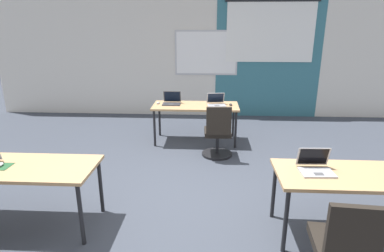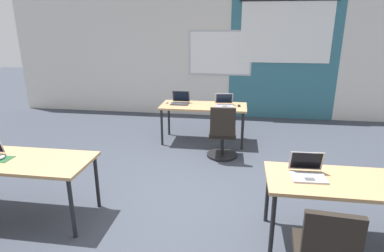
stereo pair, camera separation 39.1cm
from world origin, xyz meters
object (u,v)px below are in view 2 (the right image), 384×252
(mouse_near_left_end, at_px, (1,157))
(laptop_near_right_inner, at_px, (308,172))
(chair_far_right, at_px, (222,137))
(desk_near_left, at_px, (21,164))
(desk_near_right, at_px, (350,186))
(desk_far_center, at_px, (204,108))
(laptop_far_left, at_px, (180,101))
(mouse_far_left, at_px, (167,102))
(laptop_far_right, at_px, (224,103))
(mouse_far_right, at_px, (239,105))

(mouse_near_left_end, height_order, laptop_near_right_inner, laptop_near_right_inner)
(chair_far_right, height_order, laptop_near_right_inner, laptop_near_right_inner)
(desk_near_left, xyz_separation_m, desk_near_right, (3.50, 0.00, 0.00))
(desk_far_center, height_order, laptop_far_left, laptop_far_left)
(mouse_far_left, bearing_deg, chair_far_right, -35.89)
(desk_near_left, bearing_deg, laptop_near_right_inner, 0.76)
(laptop_far_left, bearing_deg, desk_far_center, -8.35)
(desk_near_left, xyz_separation_m, chair_far_right, (2.16, 2.06, -0.28))
(desk_near_right, xyz_separation_m, chair_far_right, (-1.34, 2.06, -0.28))
(laptop_far_right, bearing_deg, laptop_near_right_inner, -78.32)
(mouse_near_left_end, relative_size, laptop_near_right_inner, 0.30)
(desk_near_left, height_order, mouse_far_left, mouse_far_left)
(mouse_near_left_end, relative_size, chair_far_right, 0.11)
(laptop_far_left, bearing_deg, laptop_far_right, -4.11)
(mouse_near_left_end, height_order, mouse_far_right, mouse_near_left_end)
(laptop_far_left, relative_size, laptop_near_right_inner, 0.97)
(mouse_near_left_end, height_order, mouse_far_left, mouse_near_left_end)
(desk_near_right, bearing_deg, laptop_far_right, 115.91)
(desk_near_right, distance_m, chair_far_right, 2.47)
(desk_far_center, distance_m, laptop_far_left, 0.48)
(mouse_far_right, distance_m, chair_far_right, 0.87)
(desk_near_left, relative_size, mouse_near_left_end, 15.78)
(desk_near_left, bearing_deg, laptop_far_left, 65.72)
(laptop_near_right_inner, bearing_deg, laptop_far_left, 120.16)
(desk_far_center, xyz_separation_m, laptop_far_left, (-0.46, 0.07, 0.11))
(desk_near_left, xyz_separation_m, mouse_far_right, (2.41, 2.81, 0.08))
(laptop_far_left, xyz_separation_m, laptop_near_right_inner, (1.81, -2.82, -0.00))
(laptop_far_right, distance_m, mouse_far_right, 0.27)
(desk_far_center, bearing_deg, desk_near_left, -122.01)
(mouse_far_left, relative_size, chair_far_right, 0.11)
(desk_near_left, relative_size, mouse_far_left, 15.37)
(desk_near_right, distance_m, laptop_far_left, 3.62)
(desk_near_left, bearing_deg, laptop_far_right, 52.74)
(desk_far_center, height_order, laptop_far_right, laptop_far_right)
(desk_near_left, distance_m, desk_near_right, 3.50)
(desk_near_left, distance_m, laptop_far_left, 3.15)
(mouse_near_left_end, height_order, chair_far_right, chair_far_right)
(mouse_far_left, bearing_deg, mouse_far_right, -2.55)
(desk_far_center, xyz_separation_m, laptop_near_right_inner, (1.35, -2.76, 0.11))
(desk_far_center, height_order, mouse_near_left_end, mouse_near_left_end)
(desk_near_left, relative_size, laptop_far_right, 4.33)
(mouse_far_left, distance_m, mouse_far_right, 1.38)
(mouse_far_left, relative_size, mouse_far_right, 0.97)
(desk_near_right, relative_size, mouse_far_left, 15.37)
(mouse_far_left, height_order, chair_far_right, chair_far_right)
(mouse_far_left, xyz_separation_m, laptop_far_right, (1.11, -0.06, 0.03))
(mouse_far_left, height_order, mouse_far_right, same)
(laptop_far_right, bearing_deg, mouse_far_right, -7.15)
(laptop_far_left, bearing_deg, desk_near_left, -114.51)
(mouse_near_left_end, bearing_deg, mouse_far_right, 47.44)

